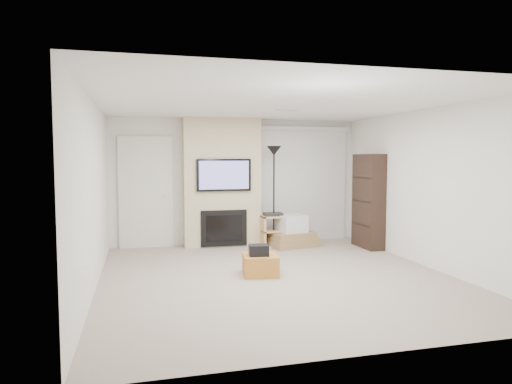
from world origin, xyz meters
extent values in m
cube|color=#A19384|center=(0.00, 0.00, 0.00)|extent=(5.00, 5.50, 0.00)
cube|color=white|center=(0.00, 0.00, 2.50)|extent=(5.00, 5.50, 0.00)
cube|color=white|center=(0.00, 2.75, 1.25)|extent=(5.00, 0.00, 2.50)
cube|color=white|center=(0.00, -2.75, 1.25)|extent=(5.00, 0.00, 2.50)
cube|color=white|center=(-2.50, 0.00, 1.25)|extent=(0.00, 5.50, 2.50)
cube|color=white|center=(2.50, 0.00, 1.25)|extent=(0.00, 5.50, 2.50)
cube|color=silver|center=(0.40, 0.80, 2.50)|extent=(0.35, 0.18, 0.01)
cube|color=#BC7A2F|center=(-0.20, 0.14, 0.15)|extent=(0.56, 0.56, 0.30)
cube|color=black|center=(-0.24, 0.10, 0.38)|extent=(0.31, 0.26, 0.16)
cube|color=beige|center=(-0.35, 2.55, 1.25)|extent=(1.50, 0.40, 2.50)
cube|color=black|center=(-0.35, 2.32, 1.40)|extent=(1.05, 0.06, 0.62)
cube|color=#575692|center=(-0.35, 2.29, 1.40)|extent=(0.96, 0.00, 0.54)
cube|color=black|center=(-0.35, 2.34, 0.37)|extent=(0.90, 0.04, 0.70)
cube|color=black|center=(-0.35, 2.32, 0.37)|extent=(0.70, 0.02, 0.50)
cube|color=silver|center=(-1.80, 2.71, 1.07)|extent=(1.02, 0.08, 2.14)
cube|color=#BDB9A0|center=(-1.80, 2.72, 1.02)|extent=(0.90, 0.05, 2.05)
cylinder|color=silver|center=(-1.46, 2.67, 1.00)|extent=(0.07, 0.06, 0.07)
cube|color=silver|center=(1.40, 2.69, 2.33)|extent=(1.98, 0.10, 0.08)
cube|color=silver|center=(1.40, 2.70, 1.15)|extent=(1.90, 0.03, 2.29)
cylinder|color=black|center=(0.62, 2.23, 0.02)|extent=(0.29, 0.29, 0.03)
cylinder|color=black|center=(0.62, 2.23, 0.93)|extent=(0.03, 0.03, 1.82)
cone|color=black|center=(0.62, 2.23, 1.86)|extent=(0.29, 0.29, 0.19)
cube|color=tan|center=(0.39, 2.21, 0.30)|extent=(0.04, 0.38, 0.60)
cube|color=tan|center=(0.80, 2.21, 0.30)|extent=(0.04, 0.38, 0.60)
cube|color=tan|center=(0.60, 2.21, 0.01)|extent=(0.45, 0.38, 0.03)
cube|color=tan|center=(0.60, 2.21, 0.30)|extent=(0.45, 0.38, 0.03)
cube|color=tan|center=(0.60, 2.21, 0.58)|extent=(0.45, 0.38, 0.03)
cube|color=black|center=(0.60, 2.21, 0.63)|extent=(0.35, 0.25, 0.06)
cube|color=#987A4D|center=(0.96, 2.12, 0.05)|extent=(1.04, 0.87, 0.10)
cube|color=#987A4D|center=(0.96, 2.12, 0.15)|extent=(0.99, 0.81, 0.09)
cube|color=#987A4D|center=(0.96, 2.12, 0.23)|extent=(0.93, 0.76, 0.09)
cube|color=silver|center=(0.96, 2.12, 0.45)|extent=(0.58, 0.54, 0.33)
cube|color=black|center=(2.34, 1.63, 0.90)|extent=(0.30, 0.80, 1.80)
cube|color=black|center=(2.32, 1.63, 0.45)|extent=(0.26, 0.72, 0.02)
cube|color=black|center=(2.32, 1.63, 0.90)|extent=(0.26, 0.72, 0.02)
cube|color=black|center=(2.32, 1.63, 1.35)|extent=(0.26, 0.72, 0.02)
camera|label=1|loc=(-1.90, -6.28, 1.74)|focal=32.00mm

